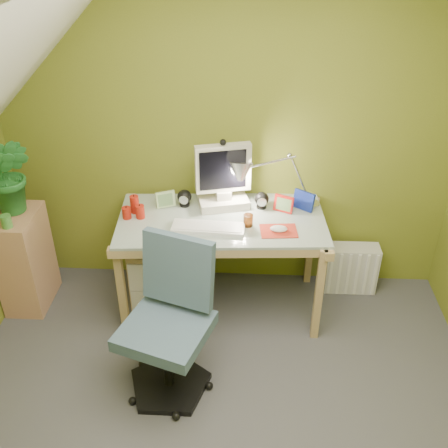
# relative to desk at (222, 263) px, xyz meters

# --- Properties ---
(wall_back) EXTENTS (3.20, 0.01, 2.40)m
(wall_back) POSITION_rel_desk_xyz_m (0.03, 0.37, 0.83)
(wall_back) COLOR olive
(wall_back) RESTS_ON floor
(desk) EXTENTS (1.44, 0.79, 0.75)m
(desk) POSITION_rel_desk_xyz_m (0.00, 0.00, 0.00)
(desk) COLOR tan
(desk) RESTS_ON floor
(monitor) EXTENTS (0.43, 0.31, 0.53)m
(monitor) POSITION_rel_desk_xyz_m (-0.00, 0.18, 0.64)
(monitor) COLOR beige
(monitor) RESTS_ON desk
(speaker_left) EXTENTS (0.11, 0.11, 0.12)m
(speaker_left) POSITION_rel_desk_xyz_m (-0.27, 0.16, 0.44)
(speaker_left) COLOR black
(speaker_left) RESTS_ON desk
(speaker_right) EXTENTS (0.10, 0.10, 0.12)m
(speaker_right) POSITION_rel_desk_xyz_m (0.27, 0.16, 0.43)
(speaker_right) COLOR black
(speaker_right) RESTS_ON desk
(keyboard) EXTENTS (0.48, 0.18, 0.02)m
(keyboard) POSITION_rel_desk_xyz_m (-0.08, -0.14, 0.39)
(keyboard) COLOR white
(keyboard) RESTS_ON desk
(mousepad) EXTENTS (0.25, 0.19, 0.01)m
(mousepad) POSITION_rel_desk_xyz_m (0.38, -0.14, 0.38)
(mousepad) COLOR red
(mousepad) RESTS_ON desk
(mouse) EXTENTS (0.13, 0.09, 0.04)m
(mouse) POSITION_rel_desk_xyz_m (0.38, -0.14, 0.39)
(mouse) COLOR white
(mouse) RESTS_ON mousepad
(amber_tumbler) EXTENTS (0.08, 0.08, 0.08)m
(amber_tumbler) POSITION_rel_desk_xyz_m (0.18, -0.08, 0.42)
(amber_tumbler) COLOR #934615
(amber_tumbler) RESTS_ON desk
(candle_cluster) EXTENTS (0.20, 0.18, 0.12)m
(candle_cluster) POSITION_rel_desk_xyz_m (-0.60, 0.01, 0.44)
(candle_cluster) COLOR #AE1D0F
(candle_cluster) RESTS_ON desk
(photo_frame_red) EXTENTS (0.13, 0.08, 0.12)m
(photo_frame_red) POSITION_rel_desk_xyz_m (0.42, 0.12, 0.43)
(photo_frame_red) COLOR red
(photo_frame_red) RESTS_ON desk
(photo_frame_blue) EXTENTS (0.14, 0.11, 0.13)m
(photo_frame_blue) POSITION_rel_desk_xyz_m (0.56, 0.16, 0.44)
(photo_frame_blue) COLOR navy
(photo_frame_blue) RESTS_ON desk
(photo_frame_green) EXTENTS (0.13, 0.07, 0.11)m
(photo_frame_green) POSITION_rel_desk_xyz_m (-0.40, 0.14, 0.43)
(photo_frame_green) COLOR #BDDF99
(photo_frame_green) RESTS_ON desk
(desk_lamp) EXTENTS (0.60, 0.34, 0.61)m
(desk_lamp) POSITION_rel_desk_xyz_m (0.45, 0.18, 0.68)
(desk_lamp) COLOR #B6B5BA
(desk_lamp) RESTS_ON desk
(side_ledge) EXTENTS (0.28, 0.43, 0.75)m
(side_ledge) POSITION_rel_desk_xyz_m (-1.42, -0.04, 0.00)
(side_ledge) COLOR tan
(side_ledge) RESTS_ON floor
(potted_plant) EXTENTS (0.34, 0.28, 0.56)m
(potted_plant) POSITION_rel_desk_xyz_m (-1.41, 0.01, 0.66)
(potted_plant) COLOR #246E2B
(potted_plant) RESTS_ON side_ledge
(green_cup) EXTENTS (0.08, 0.08, 0.09)m
(green_cup) POSITION_rel_desk_xyz_m (-1.40, -0.19, 0.42)
(green_cup) COLOR #468B3A
(green_cup) RESTS_ON side_ledge
(task_chair) EXTENTS (0.69, 0.69, 0.98)m
(task_chair) POSITION_rel_desk_xyz_m (-0.28, -0.81, 0.11)
(task_chair) COLOR #41596B
(task_chair) RESTS_ON floor
(radiator) EXTENTS (0.39, 0.16, 0.39)m
(radiator) POSITION_rel_desk_xyz_m (0.97, 0.23, -0.18)
(radiator) COLOR silver
(radiator) RESTS_ON floor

